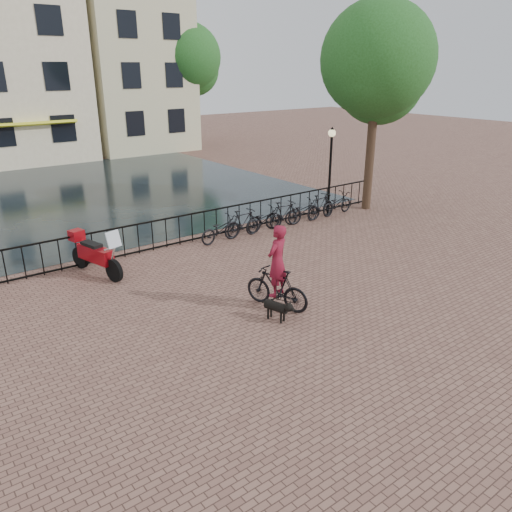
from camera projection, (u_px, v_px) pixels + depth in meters
ground at (339, 346)px, 10.91m from camera, size 100.00×100.00×0.00m
canal_water at (76, 195)px, 23.81m from camera, size 20.00×20.00×0.00m
railing at (166, 233)px, 16.70m from camera, size 20.00×0.05×1.02m
canal_house_mid at (5, 64)px, 31.47m from camera, size 8.00×9.50×11.80m
canal_house_right at (124, 53)px, 35.71m from camera, size 7.00×9.00×13.30m
tree_near_right at (378, 60)px, 19.41m from camera, size 4.48×4.48×8.24m
tree_far_right at (187, 57)px, 35.55m from camera, size 4.76×4.76×8.76m
lamp_post at (331, 157)px, 19.79m from camera, size 0.30×0.30×3.45m
cyclist at (277, 272)px, 12.32m from camera, size 1.12×1.93×2.55m
dog at (276, 309)px, 11.94m from camera, size 0.49×0.88×0.57m
motorcycle at (95, 250)px, 14.40m from camera, size 1.04×2.23×1.55m
parked_bike_0 at (221, 229)px, 17.28m from camera, size 1.77×0.79×0.90m
parked_bike_1 at (243, 223)px, 17.80m from camera, size 1.68×0.54×1.00m
parked_bike_2 at (264, 220)px, 18.35m from camera, size 1.74×0.66×0.90m
parked_bike_3 at (284, 214)px, 18.87m from camera, size 1.70×0.62×1.00m
parked_bike_4 at (303, 211)px, 19.42m from camera, size 1.74×0.69×0.90m
parked_bike_5 at (320, 206)px, 19.94m from camera, size 1.72×0.74×1.00m
parked_bike_6 at (337, 204)px, 20.49m from camera, size 1.76×0.75×0.90m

